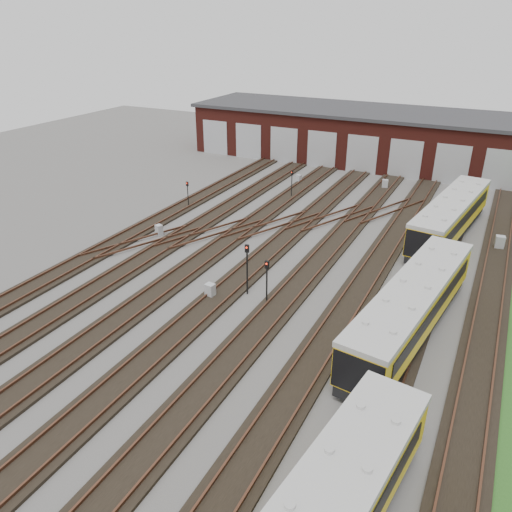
% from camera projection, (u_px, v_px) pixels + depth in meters
% --- Properties ---
extents(ground, '(120.00, 120.00, 0.00)m').
position_uv_depth(ground, '(237.00, 314.00, 31.18)').
color(ground, '#4B4946').
rests_on(ground, ground).
extents(track_network, '(30.40, 70.00, 0.33)m').
position_uv_depth(track_network, '(239.00, 308.00, 31.67)').
color(track_network, black).
rests_on(track_network, ground).
extents(maintenance_shed, '(51.00, 12.50, 6.35)m').
position_uv_depth(maintenance_shed, '(392.00, 138.00, 61.89)').
color(maintenance_shed, '#511A14').
rests_on(maintenance_shed, ground).
extents(metro_train, '(4.66, 47.10, 3.07)m').
position_uv_depth(metro_train, '(412.00, 308.00, 28.26)').
color(metro_train, black).
rests_on(metro_train, ground).
extents(signal_mast_0, '(0.22, 0.21, 2.53)m').
position_uv_depth(signal_mast_0, '(188.00, 191.00, 48.01)').
color(signal_mast_0, black).
rests_on(signal_mast_0, ground).
extents(signal_mast_1, '(0.27, 0.26, 3.02)m').
position_uv_depth(signal_mast_1, '(267.00, 276.00, 31.60)').
color(signal_mast_1, black).
rests_on(signal_mast_1, ground).
extents(signal_mast_2, '(0.23, 0.22, 2.78)m').
position_uv_depth(signal_mast_2, '(292.00, 181.00, 50.49)').
color(signal_mast_2, black).
rests_on(signal_mast_2, ground).
extents(signal_mast_3, '(0.30, 0.28, 3.62)m').
position_uv_depth(signal_mast_3, '(247.00, 263.00, 32.47)').
color(signal_mast_3, black).
rests_on(signal_mast_3, ground).
extents(relay_cabinet_0, '(0.69, 0.63, 0.94)m').
position_uv_depth(relay_cabinet_0, '(159.00, 230.00, 42.20)').
color(relay_cabinet_0, '#A9ABAE').
rests_on(relay_cabinet_0, ground).
extents(relay_cabinet_1, '(0.62, 0.57, 0.86)m').
position_uv_depth(relay_cabinet_1, '(299.00, 179.00, 55.68)').
color(relay_cabinet_1, '#A9ABAE').
rests_on(relay_cabinet_1, ground).
extents(relay_cabinet_2, '(0.66, 0.57, 1.00)m').
position_uv_depth(relay_cabinet_2, '(210.00, 291.00, 32.84)').
color(relay_cabinet_2, '#A9ABAE').
rests_on(relay_cabinet_2, ground).
extents(relay_cabinet_3, '(0.71, 0.64, 1.01)m').
position_uv_depth(relay_cabinet_3, '(385.00, 184.00, 53.60)').
color(relay_cabinet_3, '#A9ABAE').
rests_on(relay_cabinet_3, ground).
extents(relay_cabinet_4, '(0.77, 0.67, 1.15)m').
position_uv_depth(relay_cabinet_4, '(500.00, 243.00, 39.59)').
color(relay_cabinet_4, '#A9ABAE').
rests_on(relay_cabinet_4, ground).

